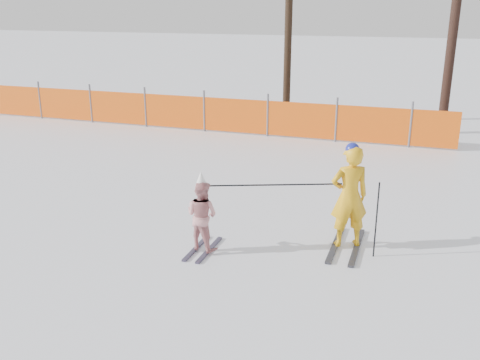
# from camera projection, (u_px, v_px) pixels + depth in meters

# --- Properties ---
(ground) EXTENTS (120.00, 120.00, 0.00)m
(ground) POSITION_uv_depth(u_px,v_px,m) (230.00, 249.00, 8.50)
(ground) COLOR white
(ground) RESTS_ON ground
(adult) EXTENTS (0.71, 1.41, 1.72)m
(adult) POSITION_uv_depth(u_px,v_px,m) (349.00, 197.00, 8.30)
(adult) COLOR black
(adult) RESTS_ON ground
(child) EXTENTS (0.63, 0.97, 1.30)m
(child) POSITION_uv_depth(u_px,v_px,m) (202.00, 215.00, 8.29)
(child) COLOR black
(child) RESTS_ON ground
(ski_poles) EXTENTS (2.49, 0.77, 1.21)m
(ski_poles) POSITION_uv_depth(u_px,v_px,m) (313.00, 198.00, 8.14)
(ski_poles) COLOR black
(ski_poles) RESTS_ON ground
(safety_fence) EXTENTS (17.27, 0.06, 1.25)m
(safety_fence) POSITION_uv_depth(u_px,v_px,m) (162.00, 110.00, 16.65)
(safety_fence) COLOR #595960
(safety_fence) RESTS_ON ground
(tree_trunks) EXTENTS (9.33, 2.28, 6.31)m
(tree_trunks) POSITION_uv_depth(u_px,v_px,m) (453.00, 27.00, 15.75)
(tree_trunks) COLOR black
(tree_trunks) RESTS_ON ground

